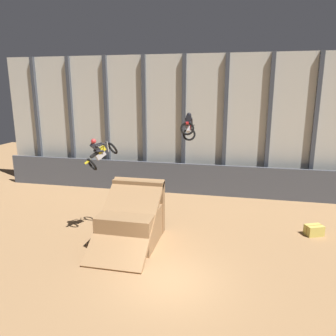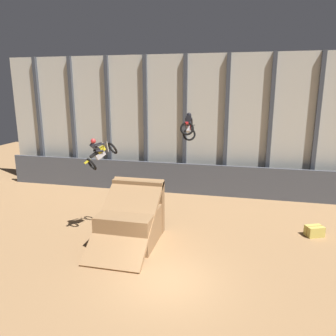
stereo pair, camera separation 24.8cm
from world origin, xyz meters
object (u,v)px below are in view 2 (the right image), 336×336
object	(u,v)px
dirt_ramp	(132,220)
rider_bike_right_air	(188,127)
rider_bike_left_air	(100,153)
hay_bale_trackside	(314,231)

from	to	relation	value
dirt_ramp	rider_bike_right_air	world-z (taller)	rider_bike_right_air
rider_bike_left_air	rider_bike_right_air	distance (m)	4.94
rider_bike_left_air	dirt_ramp	bearing A→B (deg)	29.92
dirt_ramp	rider_bike_left_air	xyz separation A→B (m)	(-1.74, 0.30, 3.44)
rider_bike_left_air	hay_bale_trackside	bearing A→B (deg)	51.11
dirt_ramp	rider_bike_right_air	size ratio (longest dim) A/B	2.70
rider_bike_left_air	rider_bike_right_air	xyz separation A→B (m)	(4.20, 2.33, 1.14)
rider_bike_right_air	hay_bale_trackside	world-z (taller)	rider_bike_right_air
hay_bale_trackside	rider_bike_left_air	bearing A→B (deg)	-168.53
dirt_ramp	hay_bale_trackside	distance (m)	9.76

